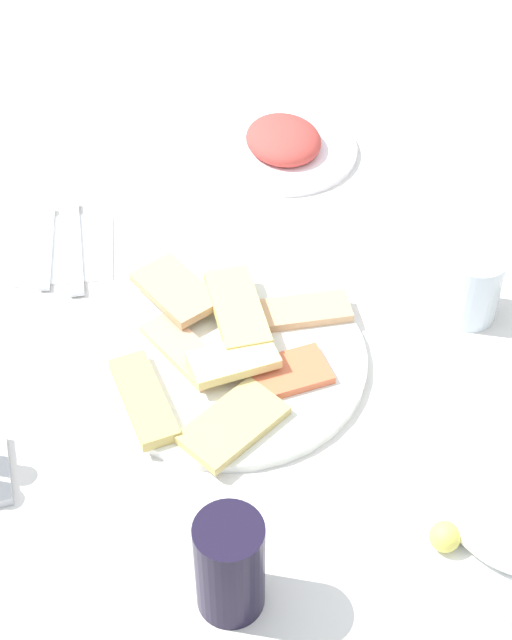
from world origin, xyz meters
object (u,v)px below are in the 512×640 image
Objects in this scene: soda_can at (230,566)px; fork at (47,247)px; salad_plate_greens at (283,144)px; drinking_glass at (472,286)px; pide_platter at (228,356)px; paper_napkin at (61,249)px; dining_table at (271,372)px; salad_plate_rice at (512,511)px; spoon at (74,247)px.

soda_can reaches higher than fork.
salad_plate_greens is 0.41m from drinking_glass.
fork is at bearing -102.30° from drinking_glass.
pide_platter reaches higher than paper_napkin.
pide_platter is at bearing 48.24° from paper_napkin.
pide_platter is at bearing 44.25° from fork.
fork reaches higher than dining_table.
salad_plate_greens is at bearing -161.17° from salad_plate_rice.
soda_can is 0.64× the size of spoon.
drinking_glass reaches higher than pide_platter.
salad_plate_rice is at bearing 18.83° from salad_plate_greens.
salad_plate_rice is 2.57× the size of drinking_glass.
salad_plate_greens reaches higher than dining_table.
pide_platter is 0.31m from soda_can.
soda_can is at bearing 20.46° from fork.
paper_napkin is (-0.51, -0.24, -0.06)m from soda_can.
salad_plate_greens reaches higher than spoon.
salad_plate_rice is 0.66m from spoon.
salad_plate_rice reaches higher than dining_table.
dining_table is 0.33m from paper_napkin.
salad_plate_greens is 1.61× the size of paper_napkin.
fork is at bearing -129.62° from pide_platter.
salad_plate_rice is 1.94× the size of soda_can.
spoon is (-0.12, -0.51, -0.04)m from drinking_glass.
dining_table is 0.34m from fork.
paper_napkin is 0.73× the size of spoon.
salad_plate_rice is at bearing 45.63° from fork.
drinking_glass reaches higher than salad_plate_greens.
pide_platter is 3.66× the size of drinking_glass.
drinking_glass is (-0.09, 0.30, 0.03)m from pide_platter.
spoon is (-0.43, -0.51, -0.02)m from salad_plate_rice.
fork and spoon have the same top height.
salad_plate_rice is at bearing 52.96° from pide_platter.
dining_table is at bearing -140.47° from salad_plate_rice.
dining_table is 7.42× the size of paper_napkin.
drinking_glass is at bearing 71.57° from fork.
salad_plate_rice is at bearing -0.56° from drinking_glass.
dining_table is 11.10× the size of drinking_glass.
dining_table is 0.28m from drinking_glass.
paper_napkin is at bearing -99.78° from spoon.
salad_plate_greens is at bearing 170.32° from pide_platter.
salad_plate_greens is 1.17× the size of spoon.
pide_platter is 0.32m from fork.
pide_platter is at bearing 36.12° from spoon.
fork is (-0.43, -0.54, -0.02)m from salad_plate_rice.
salad_plate_greens is 2.40× the size of drinking_glass.
salad_plate_rice reaches higher than pide_platter.
salad_plate_rice is at bearing 40.05° from spoon.
salad_plate_greens is at bearing 118.82° from fork.
paper_napkin is at bearing -129.18° from salad_plate_rice.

